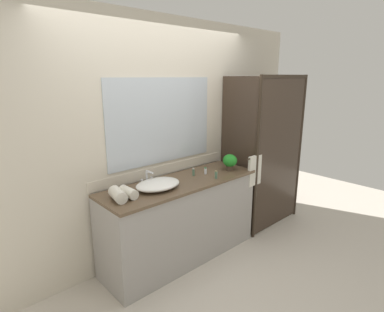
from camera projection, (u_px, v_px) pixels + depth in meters
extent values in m
plane|color=beige|center=(182.00, 256.00, 3.50)|extent=(8.00, 8.00, 0.00)
cube|color=beige|center=(161.00, 139.00, 3.42)|extent=(4.40, 0.05, 2.60)
cube|color=beige|center=(163.00, 170.00, 3.48)|extent=(1.80, 0.01, 0.11)
cube|color=silver|center=(162.00, 121.00, 3.34)|extent=(1.36, 0.01, 0.92)
cube|color=#9E9993|center=(181.00, 221.00, 3.39)|extent=(1.80, 0.56, 0.87)
cube|color=brown|center=(182.00, 183.00, 3.27)|extent=(1.80, 0.58, 0.03)
cylinder|color=#2D2319|center=(300.00, 148.00, 4.33)|extent=(0.04, 0.04, 2.00)
cylinder|color=#2D2319|center=(257.00, 161.00, 3.67)|extent=(0.04, 0.04, 2.00)
cube|color=#2D2319|center=(286.00, 76.00, 3.75)|extent=(1.00, 0.04, 0.04)
cube|color=#382B21|center=(280.00, 154.00, 4.00)|extent=(0.96, 0.01, 1.96)
cube|color=#382B21|center=(238.00, 157.00, 3.88)|extent=(0.01, 0.57, 1.96)
cylinder|color=#2D2319|center=(255.00, 157.00, 3.65)|extent=(0.32, 0.02, 0.02)
cube|color=silver|center=(255.00, 170.00, 3.70)|extent=(0.22, 0.04, 0.37)
ellipsoid|color=white|center=(158.00, 184.00, 3.05)|extent=(0.47, 0.35, 0.09)
cube|color=silver|center=(147.00, 183.00, 3.20)|extent=(0.17, 0.04, 0.02)
cylinder|color=silver|center=(147.00, 176.00, 3.18)|extent=(0.02, 0.02, 0.12)
cylinder|color=silver|center=(150.00, 172.00, 3.13)|extent=(0.02, 0.11, 0.02)
cylinder|color=silver|center=(142.00, 181.00, 3.15)|extent=(0.02, 0.02, 0.04)
cylinder|color=silver|center=(152.00, 179.00, 3.23)|extent=(0.02, 0.02, 0.04)
cylinder|color=#473828|center=(230.00, 168.00, 3.64)|extent=(0.09, 0.09, 0.06)
ellipsoid|color=#218124|center=(230.00, 161.00, 3.62)|extent=(0.17, 0.17, 0.15)
cylinder|color=silver|center=(205.00, 171.00, 3.51)|extent=(0.03, 0.03, 0.07)
cylinder|color=#2D6638|center=(205.00, 168.00, 3.50)|extent=(0.02, 0.02, 0.01)
cylinder|color=#4C7056|center=(216.00, 175.00, 3.35)|extent=(0.03, 0.03, 0.08)
cylinder|color=#9E895B|center=(216.00, 171.00, 3.34)|extent=(0.02, 0.02, 0.01)
cylinder|color=#4C7056|center=(193.00, 172.00, 3.45)|extent=(0.03, 0.03, 0.07)
cylinder|color=#B7B2A8|center=(193.00, 169.00, 3.44)|extent=(0.02, 0.02, 0.01)
cylinder|color=silver|center=(118.00, 195.00, 2.75)|extent=(0.15, 0.24, 0.11)
cylinder|color=silver|center=(128.00, 192.00, 2.83)|extent=(0.10, 0.21, 0.09)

